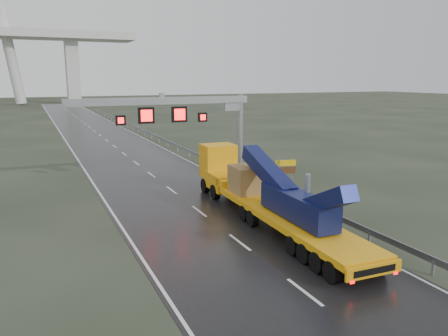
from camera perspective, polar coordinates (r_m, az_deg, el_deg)
name	(u,v)px	position (r m, az deg, el deg)	size (l,w,h in m)	color
ground	(279,273)	(20.29, 7.18, -13.43)	(400.00, 400.00, 0.00)	#252C1F
road	(115,147)	(57.10, -14.10, 2.73)	(11.00, 200.00, 0.02)	black
guardrail	(186,150)	(48.92, -4.97, 2.40)	(0.20, 140.00, 1.40)	gray
sign_gantry	(187,115)	(35.75, -4.80, 6.91)	(14.90, 1.20, 7.42)	silver
heavy_haul_truck	(257,189)	(27.68, 4.29, -2.75)	(3.32, 18.65, 4.36)	orange
exit_sign_pair	(286,170)	(32.86, 8.05, -0.23)	(1.50, 0.47, 2.64)	gray
striped_barrier	(243,177)	(36.39, 2.47, -1.14)	(0.59, 0.32, 0.99)	red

